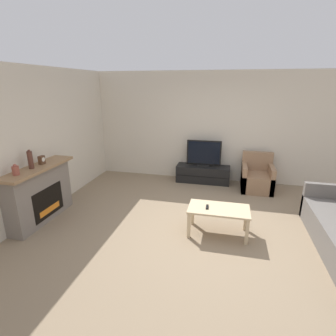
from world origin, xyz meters
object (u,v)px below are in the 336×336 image
object	(u,v)px
coffee_table	(219,212)
remote	(207,207)
mantel_vase_centre_left	(30,160)
tv	(204,154)
fireplace	(40,193)
tv_stand	(203,174)
mantel_vase_left	(15,170)
armchair	(257,178)
mantel_clock	(42,160)

from	to	relation	value
coffee_table	remote	xyz separation A→B (m)	(-0.19, -0.02, 0.08)
mantel_vase_centre_left	tv	world-z (taller)	mantel_vase_centre_left
fireplace	tv_stand	bearing A→B (deg)	44.95
fireplace	mantel_vase_left	world-z (taller)	mantel_vase_left
tv_stand	tv	world-z (taller)	tv
mantel_vase_left	fireplace	bearing A→B (deg)	92.11
armchair	coffee_table	distance (m)	2.32
mantel_vase_centre_left	remote	size ratio (longest dim) A/B	2.16
fireplace	tv_stand	world-z (taller)	fireplace
mantel_vase_centre_left	tv	bearing A→B (deg)	46.30
tv	armchair	size ratio (longest dim) A/B	1.00
mantel_vase_left	tv	world-z (taller)	mantel_vase_left
coffee_table	remote	distance (m)	0.20
tv_stand	mantel_vase_left	bearing A→B (deg)	-130.37
mantel_vase_centre_left	remote	distance (m)	3.04
mantel_vase_left	tv_stand	world-z (taller)	mantel_vase_left
mantel_vase_left	remote	xyz separation A→B (m)	(2.94, 0.67, -0.63)
mantel_vase_centre_left	mantel_clock	bearing A→B (deg)	89.83
fireplace	coffee_table	bearing A→B (deg)	4.46
fireplace	tv	world-z (taller)	tv
mantel_vase_left	tv	distance (m)	4.07
tv	coffee_table	distance (m)	2.46
coffee_table	mantel_clock	bearing A→B (deg)	-178.26
coffee_table	tv	bearing A→B (deg)	101.77
mantel_vase_centre_left	armchair	distance (m)	4.74
mantel_vase_centre_left	mantel_clock	world-z (taller)	mantel_vase_centre_left
fireplace	mantel_vase_centre_left	world-z (taller)	mantel_vase_centre_left
fireplace	armchair	world-z (taller)	fireplace
mantel_vase_left	armchair	distance (m)	4.92
remote	coffee_table	bearing A→B (deg)	4.41
mantel_clock	remote	bearing A→B (deg)	1.44
mantel_vase_centre_left	coffee_table	distance (m)	3.24
fireplace	mantel_clock	size ratio (longest dim) A/B	10.01
fireplace	armchair	size ratio (longest dim) A/B	1.78
tv_stand	remote	distance (m)	2.45
tv	remote	world-z (taller)	tv
mantel_clock	tv	bearing A→B (deg)	43.43
mantel_vase_left	remote	bearing A→B (deg)	12.93
fireplace	coffee_table	distance (m)	3.15
armchair	coffee_table	bearing A→B (deg)	-109.73
mantel_vase_left	tv_stand	size ratio (longest dim) A/B	0.13
tv_stand	coffee_table	world-z (taller)	coffee_table
fireplace	tv	size ratio (longest dim) A/B	1.78
mantel_vase_left	coffee_table	bearing A→B (deg)	12.56
mantel_clock	armchair	distance (m)	4.59
tv	coffee_table	xyz separation A→B (m)	(0.50, -2.39, -0.33)
fireplace	tv	distance (m)	3.74
mantel_vase_left	armchair	size ratio (longest dim) A/B	0.21
fireplace	mantel_vase_centre_left	distance (m)	0.67
mantel_vase_centre_left	mantel_vase_left	bearing A→B (deg)	-90.00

